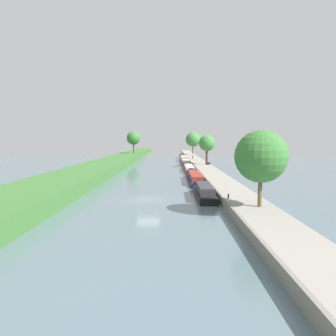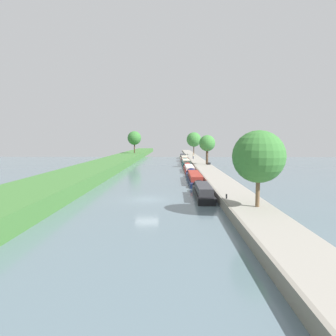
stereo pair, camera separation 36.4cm
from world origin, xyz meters
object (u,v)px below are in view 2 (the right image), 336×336
object	(u,v)px
narrowboat_black	(203,191)
narrowboat_maroon	(184,159)
narrowboat_red	(189,168)
narrowboat_teal	(186,162)
narrowboat_navy	(194,177)
narrowboat_cream	(183,157)
person_walking	(193,156)
mooring_bollard_far	(187,154)
park_bench	(209,163)
mooring_bollard_near	(227,196)

from	to	relation	value
narrowboat_black	narrowboat_maroon	world-z (taller)	narrowboat_maroon
narrowboat_red	narrowboat_teal	bearing A→B (deg)	89.94
narrowboat_navy	narrowboat_maroon	distance (m)	43.04
narrowboat_cream	person_walking	bearing A→B (deg)	-80.85
narrowboat_navy	mooring_bollard_far	bearing A→B (deg)	88.33
narrowboat_black	park_bench	distance (m)	35.00
mooring_bollard_near	mooring_bollard_far	distance (m)	82.40
narrowboat_navy	mooring_bollard_far	xyz separation A→B (m)	(1.85, 63.18, 0.50)
narrowboat_cream	narrowboat_teal	bearing A→B (deg)	-90.03
narrowboat_navy	narrowboat_red	xyz separation A→B (m)	(-0.04, 15.24, -0.06)
narrowboat_maroon	person_walking	bearing A→B (deg)	-36.34
narrowboat_teal	narrowboat_cream	world-z (taller)	narrowboat_cream
mooring_bollard_far	park_bench	distance (m)	42.39
narrowboat_navy	mooring_bollard_far	world-z (taller)	narrowboat_navy
narrowboat_teal	mooring_bollard_near	world-z (taller)	narrowboat_teal
narrowboat_navy	mooring_bollard_near	size ratio (longest dim) A/B	34.57
narrowboat_black	narrowboat_red	size ratio (longest dim) A/B	0.74
narrowboat_navy	narrowboat_maroon	world-z (taller)	narrowboat_maroon
narrowboat_maroon	narrowboat_cream	bearing A→B (deg)	89.96
narrowboat_black	narrowboat_cream	xyz separation A→B (m)	(-0.05, 70.66, -0.02)
narrowboat_black	narrowboat_maroon	size ratio (longest dim) A/B	0.89
narrowboat_navy	narrowboat_cream	distance (m)	56.91
narrowboat_maroon	narrowboat_cream	xyz separation A→B (m)	(0.01, 13.87, -0.05)
person_walking	mooring_bollard_near	size ratio (longest dim) A/B	3.69
narrowboat_red	narrowboat_black	bearing A→B (deg)	-89.84
narrowboat_teal	park_bench	distance (m)	10.77
park_bench	narrowboat_teal	bearing A→B (deg)	117.25
narrowboat_navy	mooring_bollard_near	bearing A→B (deg)	-84.52
narrowboat_black	narrowboat_navy	xyz separation A→B (m)	(-0.04, 13.75, -0.07)
narrowboat_black	narrowboat_maroon	distance (m)	56.79
person_walking	mooring_bollard_far	distance (m)	22.03
narrowboat_maroon	park_bench	bearing A→B (deg)	-77.47
mooring_bollard_near	park_bench	world-z (taller)	park_bench
narrowboat_maroon	park_bench	world-z (taller)	narrowboat_maroon
narrowboat_black	narrowboat_cream	size ratio (longest dim) A/B	0.77
narrowboat_teal	person_walking	distance (m)	11.06
narrowboat_teal	narrowboat_black	bearing A→B (deg)	-89.92
narrowboat_red	narrowboat_teal	xyz separation A→B (m)	(0.02, 15.23, 0.08)
narrowboat_navy	narrowboat_red	world-z (taller)	narrowboat_navy
person_walking	narrowboat_navy	bearing A→B (deg)	-93.51
narrowboat_teal	park_bench	xyz separation A→B (m)	(4.92, -9.56, 0.60)
narrowboat_navy	narrowboat_teal	distance (m)	30.46
narrowboat_navy	park_bench	world-z (taller)	narrowboat_navy
narrowboat_teal	narrowboat_cream	distance (m)	26.45
narrowboat_red	narrowboat_maroon	xyz separation A→B (m)	(0.02, 27.81, 0.16)
narrowboat_cream	park_bench	distance (m)	36.34
narrowboat_maroon	mooring_bollard_far	size ratio (longest dim) A/B	25.77
narrowboat_teal	narrowboat_maroon	bearing A→B (deg)	89.99
narrowboat_black	park_bench	size ratio (longest dim) A/B	6.86
mooring_bollard_near	park_bench	bearing A→B (deg)	85.65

